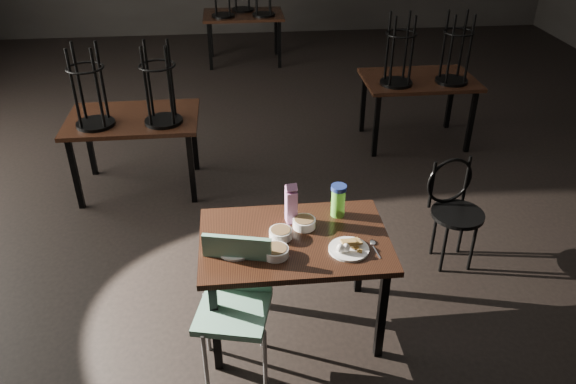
{
  "coord_description": "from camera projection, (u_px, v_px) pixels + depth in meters",
  "views": [
    {
      "loc": [
        -0.79,
        -4.34,
        2.84
      ],
      "look_at": [
        -0.46,
        -1.07,
        0.85
      ],
      "focal_mm": 35.0,
      "sensor_mm": 36.0,
      "label": 1
    }
  ],
  "objects": [
    {
      "name": "main_table",
      "position": [
        294.0,
        248.0,
        3.59
      ],
      "size": [
        1.2,
        0.8,
        0.75
      ],
      "color": "black",
      "rests_on": "ground"
    },
    {
      "name": "plate_left",
      "position": [
        236.0,
        247.0,
        3.43
      ],
      "size": [
        0.23,
        0.23,
        0.08
      ],
      "color": "white",
      "rests_on": "main_table"
    },
    {
      "name": "plate_right",
      "position": [
        349.0,
        247.0,
        3.43
      ],
      "size": [
        0.25,
        0.25,
        0.08
      ],
      "color": "white",
      "rests_on": "main_table"
    },
    {
      "name": "bowl_near",
      "position": [
        281.0,
        233.0,
        3.54
      ],
      "size": [
        0.15,
        0.15,
        0.06
      ],
      "color": "white",
      "rests_on": "main_table"
    },
    {
      "name": "bowl_far",
      "position": [
        304.0,
        223.0,
        3.64
      ],
      "size": [
        0.15,
        0.15,
        0.06
      ],
      "color": "white",
      "rests_on": "main_table"
    },
    {
      "name": "bowl_big",
      "position": [
        276.0,
        252.0,
        3.38
      ],
      "size": [
        0.16,
        0.16,
        0.05
      ],
      "color": "white",
      "rests_on": "main_table"
    },
    {
      "name": "juice_carton",
      "position": [
        291.0,
        204.0,
        3.64
      ],
      "size": [
        0.08,
        0.08,
        0.29
      ],
      "color": "#8C1974",
      "rests_on": "main_table"
    },
    {
      "name": "water_bottle",
      "position": [
        338.0,
        200.0,
        3.72
      ],
      "size": [
        0.1,
        0.1,
        0.23
      ],
      "color": "#75E743",
      "rests_on": "main_table"
    },
    {
      "name": "spoon",
      "position": [
        373.0,
        244.0,
        3.49
      ],
      "size": [
        0.05,
        0.19,
        0.01
      ],
      "color": "silver",
      "rests_on": "main_table"
    },
    {
      "name": "bentwood_chair",
      "position": [
        454.0,
        204.0,
        4.34
      ],
      "size": [
        0.43,
        0.42,
        0.85
      ],
      "rotation": [
        0.0,
        0.0,
        0.2
      ],
      "color": "black",
      "rests_on": "ground"
    },
    {
      "name": "school_chair",
      "position": [
        235.0,
        296.0,
        3.39
      ],
      "size": [
        0.5,
        0.5,
        0.9
      ],
      "rotation": [
        0.0,
        0.0,
        -0.23
      ],
      "color": "#659D84",
      "rests_on": "ground"
    },
    {
      "name": "bg_table_left",
      "position": [
        132.0,
        118.0,
        5.14
      ],
      "size": [
        1.2,
        0.8,
        1.48
      ],
      "color": "black",
      "rests_on": "ground"
    },
    {
      "name": "bg_table_right",
      "position": [
        420.0,
        79.0,
        6.02
      ],
      "size": [
        1.2,
        0.8,
        1.48
      ],
      "color": "black",
      "rests_on": "ground"
    },
    {
      "name": "bg_table_far",
      "position": [
        243.0,
        12.0,
        8.45
      ],
      "size": [
        1.2,
        0.8,
        1.48
      ],
      "color": "black",
      "rests_on": "ground"
    }
  ]
}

